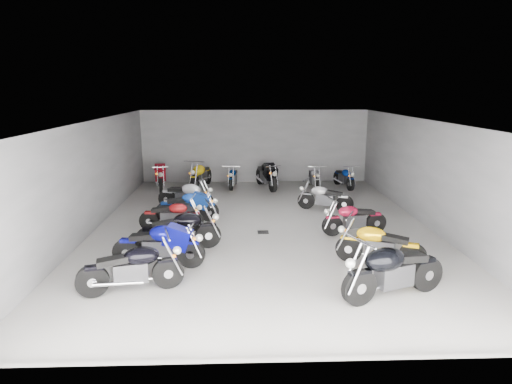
{
  "coord_description": "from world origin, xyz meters",
  "views": [
    {
      "loc": [
        -0.66,
        -13.23,
        4.1
      ],
      "look_at": [
        -0.18,
        0.44,
        1.0
      ],
      "focal_mm": 32.0,
      "sensor_mm": 36.0,
      "label": 1
    }
  ],
  "objects_px": {
    "motorcycle_right_d": "(354,219)",
    "motorcycle_back_f": "(344,177)",
    "motorcycle_left_c": "(180,231)",
    "motorcycle_back_c": "(233,177)",
    "motorcycle_left_e": "(188,206)",
    "drain_grate": "(263,232)",
    "motorcycle_left_d": "(172,215)",
    "motorcycle_right_b": "(379,245)",
    "motorcycle_right_a": "(393,271)",
    "motorcycle_back_d": "(267,175)",
    "motorcycle_left_f": "(186,196)",
    "motorcycle_back_a": "(160,176)",
    "motorcycle_left_b": "(160,245)",
    "motorcycle_back_e": "(314,178)",
    "motorcycle_back_b": "(201,175)",
    "motorcycle_left_a": "(132,268)",
    "motorcycle_right_f": "(324,197)"
  },
  "relations": [
    {
      "from": "motorcycle_right_d",
      "to": "motorcycle_back_f",
      "type": "bearing_deg",
      "value": -21.21
    },
    {
      "from": "motorcycle_left_c",
      "to": "motorcycle_back_c",
      "type": "height_order",
      "value": "motorcycle_left_c"
    },
    {
      "from": "motorcycle_left_e",
      "to": "drain_grate",
      "type": "bearing_deg",
      "value": 66.24
    },
    {
      "from": "motorcycle_left_d",
      "to": "motorcycle_right_b",
      "type": "bearing_deg",
      "value": 64.53
    },
    {
      "from": "motorcycle_right_a",
      "to": "motorcycle_back_d",
      "type": "height_order",
      "value": "motorcycle_right_a"
    },
    {
      "from": "motorcycle_left_f",
      "to": "motorcycle_back_a",
      "type": "height_order",
      "value": "motorcycle_back_a"
    },
    {
      "from": "motorcycle_left_b",
      "to": "motorcycle_right_d",
      "type": "bearing_deg",
      "value": 120.29
    },
    {
      "from": "motorcycle_left_d",
      "to": "motorcycle_back_e",
      "type": "height_order",
      "value": "motorcycle_back_e"
    },
    {
      "from": "motorcycle_left_e",
      "to": "motorcycle_back_b",
      "type": "distance_m",
      "value": 4.99
    },
    {
      "from": "motorcycle_left_a",
      "to": "motorcycle_back_a",
      "type": "xyz_separation_m",
      "value": [
        -1.11,
        10.03,
        0.04
      ]
    },
    {
      "from": "motorcycle_left_f",
      "to": "motorcycle_left_e",
      "type": "bearing_deg",
      "value": 32.92
    },
    {
      "from": "motorcycle_back_c",
      "to": "motorcycle_back_d",
      "type": "relative_size",
      "value": 0.8
    },
    {
      "from": "motorcycle_back_a",
      "to": "motorcycle_back_e",
      "type": "xyz_separation_m",
      "value": [
        6.43,
        -0.18,
        -0.1
      ]
    },
    {
      "from": "motorcycle_left_b",
      "to": "motorcycle_right_b",
      "type": "relative_size",
      "value": 1.11
    },
    {
      "from": "motorcycle_left_c",
      "to": "motorcycle_back_e",
      "type": "distance_m",
      "value": 8.72
    },
    {
      "from": "motorcycle_back_e",
      "to": "motorcycle_back_b",
      "type": "bearing_deg",
      "value": -4.26
    },
    {
      "from": "motorcycle_right_f",
      "to": "motorcycle_back_a",
      "type": "distance_m",
      "value": 7.26
    },
    {
      "from": "motorcycle_back_b",
      "to": "motorcycle_back_d",
      "type": "height_order",
      "value": "motorcycle_back_d"
    },
    {
      "from": "motorcycle_left_f",
      "to": "motorcycle_back_a",
      "type": "relative_size",
      "value": 0.87
    },
    {
      "from": "motorcycle_back_b",
      "to": "motorcycle_back_e",
      "type": "distance_m",
      "value": 4.77
    },
    {
      "from": "motorcycle_left_c",
      "to": "drain_grate",
      "type": "bearing_deg",
      "value": 109.13
    },
    {
      "from": "drain_grate",
      "to": "motorcycle_right_f",
      "type": "distance_m",
      "value": 3.29
    },
    {
      "from": "motorcycle_left_d",
      "to": "motorcycle_right_b",
      "type": "relative_size",
      "value": 0.96
    },
    {
      "from": "motorcycle_left_f",
      "to": "motorcycle_right_d",
      "type": "height_order",
      "value": "motorcycle_left_f"
    },
    {
      "from": "motorcycle_back_a",
      "to": "motorcycle_back_c",
      "type": "xyz_separation_m",
      "value": [
        3.03,
        0.15,
        -0.11
      ]
    },
    {
      "from": "motorcycle_back_b",
      "to": "motorcycle_right_a",
      "type": "bearing_deg",
      "value": 128.66
    },
    {
      "from": "motorcycle_back_f",
      "to": "motorcycle_left_d",
      "type": "bearing_deg",
      "value": 30.05
    },
    {
      "from": "motorcycle_left_e",
      "to": "motorcycle_left_c",
      "type": "bearing_deg",
      "value": 6.12
    },
    {
      "from": "motorcycle_left_b",
      "to": "motorcycle_back_e",
      "type": "distance_m",
      "value": 9.85
    },
    {
      "from": "motorcycle_left_f",
      "to": "motorcycle_back_d",
      "type": "bearing_deg",
      "value": 164.12
    },
    {
      "from": "motorcycle_back_d",
      "to": "motorcycle_left_c",
      "type": "bearing_deg",
      "value": 54.97
    },
    {
      "from": "motorcycle_back_f",
      "to": "motorcycle_left_c",
      "type": "bearing_deg",
      "value": 39.49
    },
    {
      "from": "motorcycle_back_a",
      "to": "motorcycle_back_e",
      "type": "relative_size",
      "value": 1.21
    },
    {
      "from": "drain_grate",
      "to": "motorcycle_left_e",
      "type": "relative_size",
      "value": 0.16
    },
    {
      "from": "motorcycle_left_a",
      "to": "motorcycle_right_b",
      "type": "bearing_deg",
      "value": 88.3
    },
    {
      "from": "drain_grate",
      "to": "motorcycle_left_e",
      "type": "bearing_deg",
      "value": 151.87
    },
    {
      "from": "motorcycle_left_f",
      "to": "motorcycle_back_b",
      "type": "distance_m",
      "value": 3.67
    },
    {
      "from": "motorcycle_left_a",
      "to": "motorcycle_right_d",
      "type": "distance_m",
      "value": 6.58
    },
    {
      "from": "motorcycle_left_c",
      "to": "motorcycle_right_b",
      "type": "relative_size",
      "value": 1.1
    },
    {
      "from": "motorcycle_back_c",
      "to": "motorcycle_left_a",
      "type": "bearing_deg",
      "value": 85.17
    },
    {
      "from": "motorcycle_back_a",
      "to": "motorcycle_back_f",
      "type": "height_order",
      "value": "motorcycle_back_a"
    },
    {
      "from": "motorcycle_left_e",
      "to": "motorcycle_back_d",
      "type": "bearing_deg",
      "value": 154.59
    },
    {
      "from": "motorcycle_left_a",
      "to": "motorcycle_left_e",
      "type": "distance_m",
      "value": 5.18
    },
    {
      "from": "motorcycle_left_c",
      "to": "motorcycle_back_a",
      "type": "bearing_deg",
      "value": 179.72
    },
    {
      "from": "drain_grate",
      "to": "motorcycle_left_b",
      "type": "bearing_deg",
      "value": -135.13
    },
    {
      "from": "motorcycle_back_b",
      "to": "motorcycle_back_c",
      "type": "bearing_deg",
      "value": -163.44
    },
    {
      "from": "motorcycle_left_e",
      "to": "motorcycle_back_e",
      "type": "distance_m",
      "value": 6.69
    },
    {
      "from": "motorcycle_right_d",
      "to": "motorcycle_back_a",
      "type": "xyz_separation_m",
      "value": [
        -6.58,
        6.38,
        0.09
      ]
    },
    {
      "from": "motorcycle_left_e",
      "to": "motorcycle_right_a",
      "type": "xyz_separation_m",
      "value": [
        4.67,
        -5.6,
        0.09
      ]
    },
    {
      "from": "drain_grate",
      "to": "motorcycle_right_b",
      "type": "relative_size",
      "value": 0.16
    }
  ]
}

